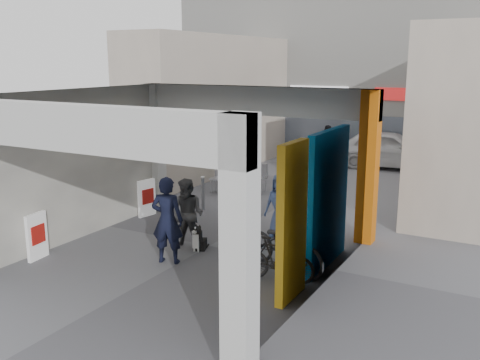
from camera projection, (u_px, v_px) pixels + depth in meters
The scene contains 21 objects.
ground at pixel (209, 246), 12.14m from camera, with size 90.00×90.00×0.00m, color slate.
arcade_canopy at pixel (209, 153), 10.68m from camera, with size 6.40×6.45×6.40m.
far_building at pixel (380, 63), 23.21m from camera, with size 18.00×4.08×8.00m.
plaza_bldg_left at pixel (213, 104), 20.12m from camera, with size 2.00×9.00×5.00m, color #BAAB9A.
plaza_bldg_right at pixel (471, 116), 15.87m from camera, with size 2.00×9.00×5.00m, color #BAAB9A.
bollard_left at pixel (203, 194), 14.96m from camera, with size 0.09×0.09×0.94m, color gray.
bollard_center at pixel (257, 203), 13.92m from camera, with size 0.09×0.09×0.97m, color gray.
bollard_right at pixel (312, 210), 13.48m from camera, with size 0.09×0.09×0.84m, color gray.
advert_board_near at pixel (37, 236), 11.24m from camera, with size 0.16×0.56×1.00m.
advert_board_far at pixel (147, 198), 14.36m from camera, with size 0.19×0.55×1.00m.
cafe_set at pixel (239, 181), 17.12m from camera, with size 1.51×1.22×0.91m.
produce_stand at pixel (240, 177), 17.91m from camera, with size 1.15×0.62×0.76m.
crate_stack at pixel (332, 176), 18.11m from camera, with size 0.45×0.36×0.56m.
border_collie at pixel (199, 240), 11.81m from camera, with size 0.23×0.44×0.61m.
man_with_dog at pixel (167, 220), 10.96m from camera, with size 0.67×0.44×1.83m, color black.
man_back_turned at pixel (188, 214), 11.78m from camera, with size 0.77×0.60×1.59m, color #434346.
man_elderly at pixel (280, 205), 12.65m from camera, with size 0.75×0.49×1.53m, color #4E6398.
man_crates at pixel (328, 150), 19.50m from camera, with size 1.07×0.44×1.82m, color black.
bicycle_front at pixel (285, 245), 10.63m from camera, with size 0.69×1.98×1.04m, color black.
bicycle_rear at pixel (277, 259), 10.10m from camera, with size 0.42×1.47×0.88m, color black.
white_van at pixel (388, 149), 20.79m from camera, with size 1.74×4.33×1.47m, color silver.
Camera 1 is at (6.18, -9.74, 4.13)m, focal length 40.00 mm.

